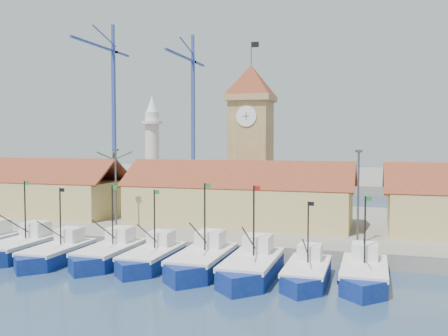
% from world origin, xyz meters
% --- Properties ---
extents(ground, '(400.00, 400.00, 0.00)m').
position_xyz_m(ground, '(0.00, 0.00, 0.00)').
color(ground, navy).
rests_on(ground, ground).
extents(quay, '(140.00, 32.00, 1.50)m').
position_xyz_m(quay, '(0.00, 24.00, 0.75)').
color(quay, gray).
rests_on(quay, ground).
extents(terminal, '(240.00, 80.00, 2.00)m').
position_xyz_m(terminal, '(0.00, 110.00, 1.00)').
color(terminal, gray).
rests_on(terminal, ground).
extents(boat_1, '(3.79, 10.39, 7.86)m').
position_xyz_m(boat_1, '(-17.74, 3.17, 0.81)').
color(boat_1, navy).
rests_on(boat_1, ground).
extents(boat_2, '(3.54, 9.70, 7.34)m').
position_xyz_m(boat_2, '(-13.03, 2.30, 0.76)').
color(boat_2, navy).
rests_on(boat_2, ground).
extents(boat_3, '(3.68, 10.09, 7.63)m').
position_xyz_m(boat_3, '(-8.10, 3.39, 0.79)').
color(boat_3, navy).
rests_on(boat_3, ground).
extents(boat_4, '(3.53, 9.68, 7.32)m').
position_xyz_m(boat_4, '(-3.73, 3.30, 0.76)').
color(boat_4, navy).
rests_on(boat_4, ground).
extents(boat_5, '(3.92, 10.73, 8.12)m').
position_xyz_m(boat_5, '(1.19, 3.03, 0.84)').
color(boat_5, navy).
rests_on(boat_5, ground).
extents(boat_6, '(3.90, 10.69, 8.09)m').
position_xyz_m(boat_6, '(5.82, 2.23, 0.84)').
color(boat_6, navy).
rests_on(boat_6, ground).
extents(boat_7, '(3.30, 9.05, 6.84)m').
position_xyz_m(boat_7, '(10.37, 2.32, 0.71)').
color(boat_7, navy).
rests_on(boat_7, ground).
extents(boat_8, '(3.56, 9.74, 7.37)m').
position_xyz_m(boat_8, '(14.80, 2.98, 0.76)').
color(boat_8, navy).
rests_on(boat_8, ground).
extents(hall_left, '(31.20, 10.13, 7.61)m').
position_xyz_m(hall_left, '(-32.00, 20.00, 3.99)').
color(hall_left, tan).
rests_on(hall_left, quay).
extents(hall_center, '(27.04, 10.13, 7.61)m').
position_xyz_m(hall_center, '(0.00, 20.00, 3.99)').
color(hall_center, tan).
rests_on(hall_center, quay).
extents(clock_tower, '(5.80, 5.80, 22.70)m').
position_xyz_m(clock_tower, '(0.00, 26.00, 11.96)').
color(clock_tower, tan).
rests_on(clock_tower, quay).
extents(minaret, '(3.00, 3.00, 16.30)m').
position_xyz_m(minaret, '(-15.00, 28.00, 9.73)').
color(minaret, silver).
rests_on(minaret, quay).
extents(palm_tree, '(5.60, 5.03, 8.39)m').
position_xyz_m(palm_tree, '(-20.00, 26.00, 6.25)').
color(palm_tree, brown).
rests_on(palm_tree, quay).
extents(lamp_posts, '(80.70, 0.25, 9.03)m').
position_xyz_m(lamp_posts, '(0.50, 12.00, 6.48)').
color(lamp_posts, '#3F3F44').
rests_on(lamp_posts, quay).
extents(crane_blue_far, '(1.00, 32.62, 45.35)m').
position_xyz_m(crane_blue_far, '(-62.54, 100.68, 27.15)').
color(crane_blue_far, '#304595').
rests_on(crane_blue_far, terminal).
extents(crane_blue_near, '(1.00, 30.98, 42.05)m').
position_xyz_m(crane_blue_near, '(-38.49, 106.83, 25.20)').
color(crane_blue_near, '#304595').
rests_on(crane_blue_near, terminal).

